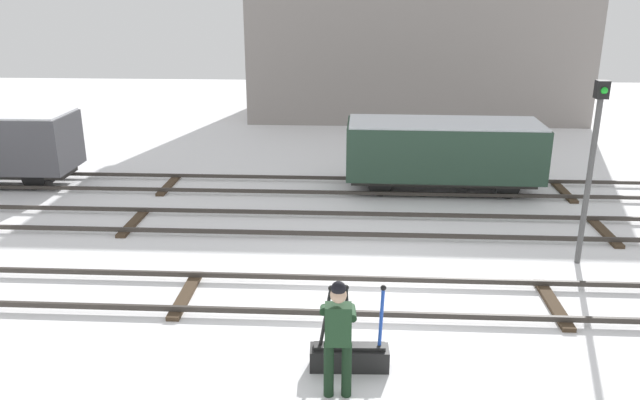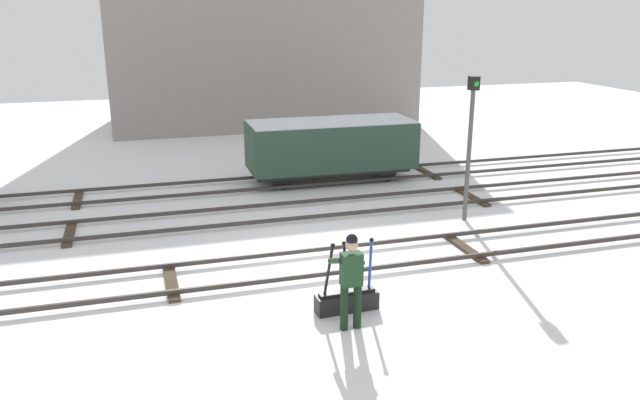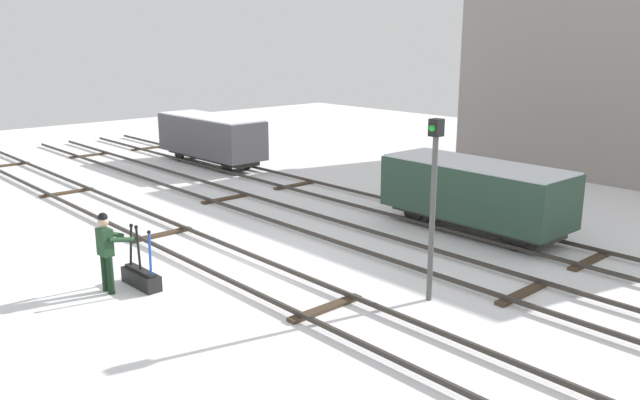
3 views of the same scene
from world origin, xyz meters
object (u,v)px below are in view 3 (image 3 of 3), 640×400
object	(u,v)px
signal_post	(433,192)
freight_car_near_switch	(211,137)
switch_lever_frame	(141,276)
rail_worker	(107,247)
freight_car_mid_siding	(475,192)

from	to	relation	value
signal_post	freight_car_near_switch	xyz separation A→B (m)	(-16.35, 4.98, -1.14)
switch_lever_frame	rail_worker	xyz separation A→B (m)	(-0.17, -0.69, 0.81)
rail_worker	freight_car_mid_siding	world-z (taller)	freight_car_mid_siding
rail_worker	signal_post	distance (m)	7.26
freight_car_near_switch	freight_car_mid_siding	xyz separation A→B (m)	(14.00, 0.00, -0.06)
rail_worker	freight_car_mid_siding	xyz separation A→B (m)	(2.77, 9.95, 0.16)
switch_lever_frame	freight_car_near_switch	world-z (taller)	freight_car_near_switch
freight_car_mid_siding	switch_lever_frame	bearing A→B (deg)	-104.82
switch_lever_frame	freight_car_near_switch	distance (m)	14.72
signal_post	freight_car_mid_siding	distance (m)	5.63
rail_worker	switch_lever_frame	bearing A→B (deg)	73.98
freight_car_near_switch	freight_car_mid_siding	bearing A→B (deg)	-0.47
rail_worker	signal_post	world-z (taller)	signal_post
signal_post	freight_car_near_switch	size ratio (longest dim) A/B	0.67
switch_lever_frame	signal_post	distance (m)	6.89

